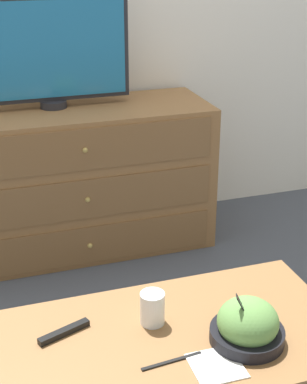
# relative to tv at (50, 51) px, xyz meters

# --- Properties ---
(ground_plane) EXTENTS (12.00, 12.00, 0.00)m
(ground_plane) POSITION_rel_tv_xyz_m (-0.00, 0.21, -0.97)
(ground_plane) COLOR #474C56
(dresser) EXTENTS (1.28, 0.49, 0.71)m
(dresser) POSITION_rel_tv_xyz_m (0.08, -0.06, -0.61)
(dresser) COLOR olive
(dresser) RESTS_ON ground_plane
(tv) EXTENTS (0.72, 0.12, 0.50)m
(tv) POSITION_rel_tv_xyz_m (0.00, 0.00, 0.00)
(tv) COLOR #232328
(tv) RESTS_ON dresser
(coffee_table) EXTENTS (1.02, 0.57, 0.40)m
(coffee_table) POSITION_rel_tv_xyz_m (0.10, -1.38, -0.62)
(coffee_table) COLOR olive
(coffee_table) RESTS_ON ground_plane
(takeout_bowl) EXTENTS (0.21, 0.21, 0.17)m
(takeout_bowl) POSITION_rel_tv_xyz_m (0.29, -1.47, -0.52)
(takeout_bowl) COLOR black
(takeout_bowl) RESTS_ON coffee_table
(drink_cup) EXTENTS (0.07, 0.07, 0.10)m
(drink_cup) POSITION_rel_tv_xyz_m (0.06, -1.31, -0.53)
(drink_cup) COLOR #9E6638
(drink_cup) RESTS_ON coffee_table
(napkin) EXTENTS (0.14, 0.14, 0.00)m
(napkin) POSITION_rel_tv_xyz_m (0.16, -1.54, -0.57)
(napkin) COLOR white
(napkin) RESTS_ON coffee_table
(knife) EXTENTS (0.18, 0.03, 0.01)m
(knife) POSITION_rel_tv_xyz_m (0.05, -1.49, -0.57)
(knife) COLOR black
(knife) RESTS_ON coffee_table
(remote_control) EXTENTS (0.16, 0.08, 0.02)m
(remote_control) POSITION_rel_tv_xyz_m (-0.20, -1.28, -0.57)
(remote_control) COLOR black
(remote_control) RESTS_ON coffee_table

